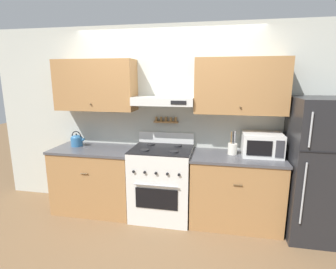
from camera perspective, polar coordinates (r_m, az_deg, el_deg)
The scene contains 9 objects.
ground_plane at distance 3.52m, azimuth -2.47°, elevation -19.60°, with size 16.00×16.00×0.00m, color brown.
wall_back at distance 3.61m, azimuth -0.39°, elevation 5.49°, with size 5.20×0.46×2.55m.
counter_left at distance 3.90m, azimuth -15.35°, elevation -9.29°, with size 1.13×0.65×0.91m.
counter_right at distance 3.54m, azimuth 14.43°, elevation -11.54°, with size 1.14×0.65×0.91m.
stove_range at distance 3.57m, azimuth -1.35°, elevation -10.35°, with size 0.78×0.67×1.11m.
refrigerator at distance 3.54m, azimuth 29.95°, elevation -6.45°, with size 0.68×0.75×1.65m.
tea_kettle at distance 3.93m, azimuth -19.23°, elevation -1.16°, with size 0.21×0.16×0.22m.
microwave at distance 3.46m, azimuth 19.76°, elevation -2.04°, with size 0.48×0.39×0.28m.
utensil_crock at distance 3.42m, azimuth 13.84°, elevation -2.94°, with size 0.11×0.11×0.30m.
Camera 1 is at (0.71, -2.90, 1.86)m, focal length 28.00 mm.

